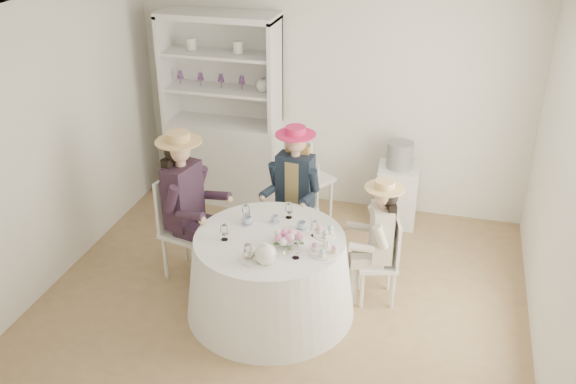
# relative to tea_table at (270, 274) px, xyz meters

# --- Properties ---
(ground) EXTENTS (4.50, 4.50, 0.00)m
(ground) POSITION_rel_tea_table_xyz_m (0.07, 0.27, -0.38)
(ground) COLOR olive
(ground) RESTS_ON ground
(ceiling) EXTENTS (4.50, 4.50, 0.00)m
(ceiling) POSITION_rel_tea_table_xyz_m (0.07, 0.27, 2.32)
(ceiling) COLOR white
(ceiling) RESTS_ON wall_back
(wall_back) EXTENTS (4.50, 0.00, 4.50)m
(wall_back) POSITION_rel_tea_table_xyz_m (0.07, 2.27, 0.97)
(wall_back) COLOR white
(wall_back) RESTS_ON ground
(wall_front) EXTENTS (4.50, 0.00, 4.50)m
(wall_front) POSITION_rel_tea_table_xyz_m (0.07, -1.73, 0.97)
(wall_front) COLOR white
(wall_front) RESTS_ON ground
(wall_left) EXTENTS (0.00, 4.50, 4.50)m
(wall_left) POSITION_rel_tea_table_xyz_m (-2.18, 0.27, 0.97)
(wall_left) COLOR white
(wall_left) RESTS_ON ground
(wall_right) EXTENTS (0.00, 4.50, 4.50)m
(wall_right) POSITION_rel_tea_table_xyz_m (2.32, 0.27, 0.97)
(wall_right) COLOR white
(wall_right) RESTS_ON ground
(tea_table) EXTENTS (1.54, 1.54, 0.77)m
(tea_table) POSITION_rel_tea_table_xyz_m (0.00, 0.00, 0.00)
(tea_table) COLOR white
(tea_table) RESTS_ON ground
(hutch) EXTENTS (1.42, 0.73, 2.26)m
(hutch) POSITION_rel_tea_table_xyz_m (-1.17, 2.03, 0.42)
(hutch) COLOR silver
(hutch) RESTS_ON ground
(side_table) EXTENTS (0.47, 0.47, 0.69)m
(side_table) POSITION_rel_tea_table_xyz_m (0.92, 1.94, -0.04)
(side_table) COLOR silver
(side_table) RESTS_ON ground
(hatbox) EXTENTS (0.36, 0.36, 0.29)m
(hatbox) POSITION_rel_tea_table_xyz_m (0.92, 1.94, 0.46)
(hatbox) COLOR black
(hatbox) RESTS_ON side_table
(guest_left) EXTENTS (0.61, 0.57, 1.53)m
(guest_left) POSITION_rel_tea_table_xyz_m (-0.94, 0.34, 0.48)
(guest_left) COLOR silver
(guest_left) RESTS_ON ground
(guest_mid) EXTENTS (0.52, 0.54, 1.42)m
(guest_mid) POSITION_rel_tea_table_xyz_m (-0.04, 1.00, 0.42)
(guest_mid) COLOR silver
(guest_mid) RESTS_ON ground
(guest_right) EXTENTS (0.50, 0.47, 1.25)m
(guest_right) POSITION_rel_tea_table_xyz_m (0.91, 0.42, 0.32)
(guest_right) COLOR silver
(guest_right) RESTS_ON ground
(spare_chair) EXTENTS (0.59, 0.59, 1.05)m
(spare_chair) POSITION_rel_tea_table_xyz_m (-0.10, 1.73, 0.18)
(spare_chair) COLOR silver
(spare_chair) RESTS_ON ground
(teacup_a) EXTENTS (0.11, 0.11, 0.07)m
(teacup_a) POSITION_rel_tea_table_xyz_m (-0.26, 0.17, 0.42)
(teacup_a) COLOR white
(teacup_a) RESTS_ON tea_table
(teacup_b) EXTENTS (0.09, 0.09, 0.06)m
(teacup_b) POSITION_rel_tea_table_xyz_m (-0.03, 0.27, 0.42)
(teacup_b) COLOR white
(teacup_b) RESTS_ON tea_table
(teacup_c) EXTENTS (0.11, 0.11, 0.07)m
(teacup_c) POSITION_rel_tea_table_xyz_m (0.23, 0.21, 0.42)
(teacup_c) COLOR white
(teacup_c) RESTS_ON tea_table
(flower_bowl) EXTENTS (0.30, 0.30, 0.06)m
(flower_bowl) POSITION_rel_tea_table_xyz_m (0.19, -0.04, 0.42)
(flower_bowl) COLOR white
(flower_bowl) RESTS_ON tea_table
(flower_arrangement) EXTENTS (0.19, 0.18, 0.07)m
(flower_arrangement) POSITION_rel_tea_table_xyz_m (0.20, -0.09, 0.48)
(flower_arrangement) COLOR pink
(flower_arrangement) RESTS_ON tea_table
(table_teapot) EXTENTS (0.26, 0.18, 0.19)m
(table_teapot) POSITION_rel_tea_table_xyz_m (0.09, -0.39, 0.47)
(table_teapot) COLOR white
(table_teapot) RESTS_ON tea_table
(sandwich_plate) EXTENTS (0.28, 0.28, 0.06)m
(sandwich_plate) POSITION_rel_tea_table_xyz_m (-0.02, -0.35, 0.40)
(sandwich_plate) COLOR white
(sandwich_plate) RESTS_ON tea_table
(cupcake_stand) EXTENTS (0.26, 0.26, 0.24)m
(cupcake_stand) POSITION_rel_tea_table_xyz_m (0.52, -0.11, 0.48)
(cupcake_stand) COLOR white
(cupcake_stand) RESTS_ON tea_table
(stemware_set) EXTENTS (0.82, 0.86, 0.15)m
(stemware_set) POSITION_rel_tea_table_xyz_m (-0.00, 0.00, 0.46)
(stemware_set) COLOR white
(stemware_set) RESTS_ON tea_table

